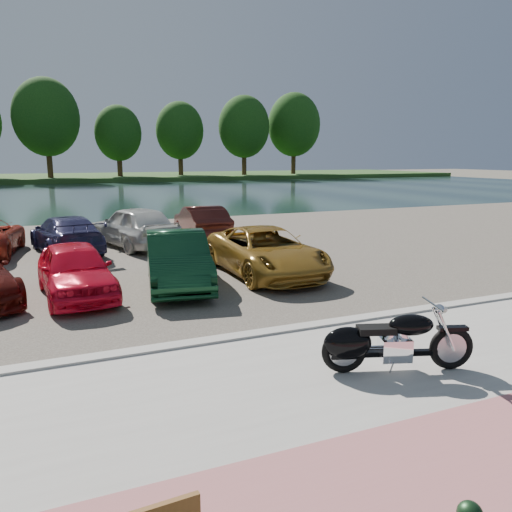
{
  "coord_description": "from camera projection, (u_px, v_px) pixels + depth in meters",
  "views": [
    {
      "loc": [
        -4.08,
        -5.94,
        3.28
      ],
      "look_at": [
        0.19,
        4.11,
        1.1
      ],
      "focal_mm": 35.0,
      "sensor_mm": 36.0,
      "label": 1
    }
  ],
  "objects": [
    {
      "name": "ground",
      "position": [
        350.0,
        377.0,
        7.57
      ],
      "size": [
        200.0,
        200.0,
        0.0
      ],
      "primitive_type": "plane",
      "color": "#595447",
      "rests_on": "ground"
    },
    {
      "name": "parking_lot",
      "position": [
        174.0,
        251.0,
        17.49
      ],
      "size": [
        60.0,
        18.0,
        0.04
      ],
      "primitive_type": "cube",
      "color": "#454038",
      "rests_on": "ground"
    },
    {
      "name": "car_6",
      "position": [
        266.0,
        251.0,
        13.83
      ],
      "size": [
        2.22,
        4.75,
        1.31
      ],
      "primitive_type": "imported",
      "rotation": [
        0.0,
        0.0,
        0.01
      ],
      "color": "olive",
      "rests_on": "parking_lot"
    },
    {
      "name": "far_bank",
      "position": [
        72.0,
        178.0,
        72.48
      ],
      "size": [
        120.0,
        24.0,
        0.6
      ],
      "primitive_type": "cube",
      "color": "#204017",
      "rests_on": "ground"
    },
    {
      "name": "kerb",
      "position": [
        291.0,
        331.0,
        9.36
      ],
      "size": [
        60.0,
        0.3,
        0.14
      ],
      "primitive_type": "cube",
      "color": "#9D9A94",
      "rests_on": "ground"
    },
    {
      "name": "far_trees",
      "position": [
        105.0,
        125.0,
        67.15
      ],
      "size": [
        70.25,
        10.68,
        12.52
      ],
      "color": "#3B2615",
      "rests_on": "far_bank"
    },
    {
      "name": "promenade",
      "position": [
        392.0,
        403.0,
        6.66
      ],
      "size": [
        60.0,
        6.0,
        0.1
      ],
      "primitive_type": "cube",
      "color": "#9D9A94",
      "rests_on": "ground"
    },
    {
      "name": "car_11",
      "position": [
        66.0,
        234.0,
        16.95
      ],
      "size": [
        2.54,
        4.67,
        1.28
      ],
      "primitive_type": "imported",
      "rotation": [
        0.0,
        0.0,
        3.32
      ],
      "color": "navy",
      "rests_on": "parking_lot"
    },
    {
      "name": "car_13",
      "position": [
        202.0,
        223.0,
        19.7
      ],
      "size": [
        1.59,
        4.15,
        1.35
      ],
      "primitive_type": "imported",
      "rotation": [
        0.0,
        0.0,
        3.1
      ],
      "color": "#441712",
      "rests_on": "parking_lot"
    },
    {
      "name": "car_4",
      "position": [
        75.0,
        270.0,
        11.64
      ],
      "size": [
        1.81,
        3.86,
        1.28
      ],
      "primitive_type": "imported",
      "rotation": [
        0.0,
        0.0,
        0.08
      ],
      "color": "red",
      "rests_on": "parking_lot"
    },
    {
      "name": "motorcycle",
      "position": [
        384.0,
        342.0,
        7.44
      ],
      "size": [
        2.26,
        1.04,
        1.05
      ],
      "rotation": [
        0.0,
        0.0,
        -0.33
      ],
      "color": "black",
      "rests_on": "promenade"
    },
    {
      "name": "car_5",
      "position": [
        177.0,
        260.0,
        12.58
      ],
      "size": [
        2.14,
        4.36,
        1.38
      ],
      "primitive_type": "imported",
      "rotation": [
        0.0,
        0.0,
        -0.17
      ],
      "color": "#0F371D",
      "rests_on": "parking_lot"
    },
    {
      "name": "car_12",
      "position": [
        135.0,
        226.0,
        18.06
      ],
      "size": [
        2.93,
        4.78,
        1.52
      ],
      "primitive_type": "imported",
      "rotation": [
        0.0,
        0.0,
        3.41
      ],
      "color": "beige",
      "rests_on": "parking_lot"
    },
    {
      "name": "pink_path",
      "position": [
        483.0,
        461.0,
        5.29
      ],
      "size": [
        60.0,
        2.0,
        0.01
      ],
      "primitive_type": "cube",
      "color": "#AA6062",
      "rests_on": "promenade"
    },
    {
      "name": "river",
      "position": [
        94.0,
        195.0,
        43.66
      ],
      "size": [
        120.0,
        40.0,
        0.0
      ],
      "primitive_type": "cube",
      "color": "#1A302F",
      "rests_on": "ground"
    }
  ]
}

